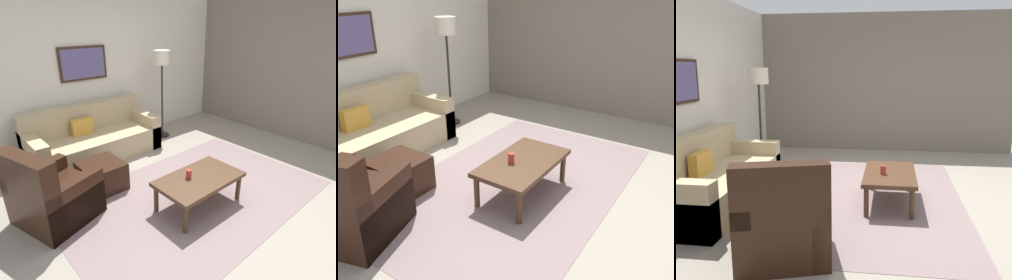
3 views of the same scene
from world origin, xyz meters
TOP-DOWN VIEW (x-y plane):
  - ground_plane at (0.00, 0.00)m, footprint 8.00×8.00m
  - rear_partition at (0.00, 2.60)m, footprint 6.00×0.12m
  - stone_feature_panel at (3.00, 0.00)m, footprint 0.12×5.20m
  - area_rug at (0.00, 0.00)m, footprint 3.56×2.22m
  - couch_main at (-0.43, 2.08)m, footprint 2.20×0.94m
  - armchair_leather at (-1.64, 0.76)m, footprint 1.00×1.00m
  - ottoman at (-0.85, 1.00)m, footprint 0.56×0.56m
  - coffee_table at (-0.12, -0.17)m, footprint 1.10×0.64m
  - cup at (-0.23, -0.09)m, footprint 0.07×0.07m
  - lamp_standing at (1.08, 1.96)m, footprint 0.32×0.32m
  - framed_artwork at (-0.23, 2.51)m, footprint 0.86×0.04m

SIDE VIEW (x-z plane):
  - ground_plane at x=0.00m, z-range 0.00..0.00m
  - area_rug at x=0.00m, z-range 0.00..0.01m
  - ottoman at x=-0.85m, z-range 0.00..0.40m
  - couch_main at x=-0.43m, z-range -0.14..0.74m
  - armchair_leather at x=-1.64m, z-range -0.17..0.78m
  - coffee_table at x=-0.12m, z-range 0.15..0.56m
  - cup at x=-0.23m, z-range 0.41..0.52m
  - rear_partition at x=0.00m, z-range 0.00..2.80m
  - stone_feature_panel at x=3.00m, z-range 0.00..2.80m
  - lamp_standing at x=1.08m, z-range 0.55..2.26m
  - framed_artwork at x=-0.23m, z-range 1.25..1.82m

